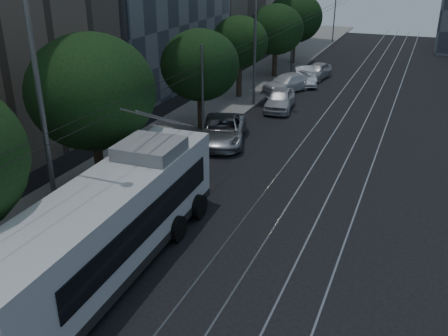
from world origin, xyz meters
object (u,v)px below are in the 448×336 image
Objects in this scene: car_white_b at (287,83)px; car_white_d at (317,71)px; car_white_c at (304,76)px; trolleybus at (110,225)px; car_white_a at (280,99)px; streetlamp_near at (48,87)px; pickup_silver at (223,130)px; streetlamp_far at (260,35)px.

car_white_d is at bearing 101.22° from car_white_b.
car_white_c is (0.70, 2.98, 0.04)m from car_white_b.
trolleybus reaches higher than car_white_a.
car_white_b is 27.23m from streetlamp_near.
car_white_c is (-0.26, 8.25, -0.03)m from car_white_a.
trolleybus reaches higher than car_white_d.
car_white_b is 5.66m from car_white_d.
car_white_c is at bearing 101.56° from car_white_b.
pickup_silver reaches higher than car_white_d.
car_white_a is at bearing -7.68° from streetlamp_far.
car_white_b is at bearing 90.11° from trolleybus.
car_white_d is 32.70m from streetlamp_near.
pickup_silver is 1.13× the size of car_white_b.
car_white_d reaches higher than car_white_b.
car_white_d is at bearing 78.70° from streetlamp_far.
trolleybus is 14.00m from pickup_silver.
streetlamp_far reaches higher than car_white_a.
car_white_d is at bearing 85.23° from streetlamp_near.
streetlamp_near is at bearing 164.27° from trolleybus.
trolleybus is at bearing -62.93° from car_white_b.
streetlamp_near is at bearing -86.86° from car_white_d.
trolleybus is 32.70m from car_white_d.
car_white_c is 2.60m from car_white_d.
streetlamp_far is at bearing 92.67° from trolleybus.
streetlamp_far is (-1.90, 22.15, 3.51)m from trolleybus.
car_white_d is (1.60, 18.79, -0.05)m from pickup_silver.
pickup_silver is 16.30m from car_white_c.
car_white_d is 0.40× the size of streetlamp_near.
car_white_c is 0.53× the size of streetlamp_far.
streetlamp_near is 21.60m from streetlamp_far.
trolleybus reaches higher than pickup_silver.
car_white_c is (0.98, 16.27, -0.02)m from pickup_silver.
trolleybus is at bearing -97.32° from car_white_a.
streetlamp_far is (0.57, 21.56, -1.12)m from streetlamp_near.
car_white_a is 1.08× the size of car_white_d.
trolleybus is at bearing -112.60° from car_white_c.
car_white_a is (1.24, 8.02, 0.01)m from pickup_silver.
car_white_a is 8.25m from car_white_c.
streetlamp_far is at bearing 76.90° from pickup_silver.
car_white_b is 0.57× the size of streetlamp_far.
car_white_c reaches higher than car_white_d.
streetlamp_far reaches higher than pickup_silver.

